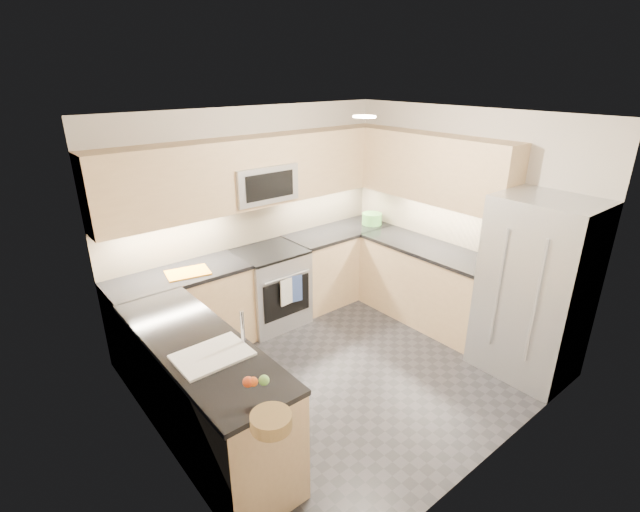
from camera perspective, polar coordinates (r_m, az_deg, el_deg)
The scene contains 37 objects.
floor at distance 4.90m, azimuth 2.68°, elevation -13.78°, with size 3.60×3.20×0.00m, color #242429.
ceiling at distance 4.00m, azimuth 3.33°, elevation 16.74°, with size 3.60×3.20×0.02m, color beige.
wall_back at distance 5.51m, azimuth -8.31°, elevation 4.73°, with size 3.60×0.02×2.50m, color beige.
wall_front at distance 3.41m, azimuth 21.52°, elevation -7.95°, with size 3.60×0.02×2.50m, color beige.
wall_left at distance 3.46m, azimuth -19.89°, elevation -7.25°, with size 0.02×3.20×2.50m, color beige.
wall_right at distance 5.60m, azimuth 16.78°, elevation 4.30°, with size 0.02×3.20×2.50m, color beige.
base_cab_back_left at distance 5.13m, azimuth -16.51°, elevation -7.10°, with size 1.42×0.60×0.90m, color tan.
base_cab_back_right at distance 6.17m, azimuth 2.22°, elevation -1.07°, with size 1.42×0.60×0.90m, color tan.
base_cab_right at distance 5.74m, azimuth 12.98°, elevation -3.50°, with size 0.60×1.70×0.90m, color tan.
base_cab_peninsula at distance 3.98m, azimuth -14.19°, elevation -16.16°, with size 0.60×2.00×0.90m, color tan.
countertop_back_left at distance 4.92m, azimuth -17.09°, elevation -2.30°, with size 1.42×0.63×0.04m, color black.
countertop_back_right at distance 6.00m, azimuth 2.28°, elevation 3.07°, with size 1.42×0.63×0.04m, color black.
countertop_right at distance 5.55m, azimuth 13.39°, elevation 0.88°, with size 0.63×1.70×0.04m, color black.
countertop_peninsula at distance 3.71m, azimuth -14.86°, elevation -10.42°, with size 0.63×2.00×0.04m, color black.
upper_cab_back at distance 5.22m, azimuth -7.64°, elevation 10.33°, with size 3.60×0.35×0.75m, color tan.
upper_cab_right at distance 5.48m, azimuth 14.00°, elevation 10.42°, with size 0.35×1.95×0.75m, color tan.
backsplash_back at distance 5.52m, azimuth -8.26°, elevation 4.17°, with size 3.60×0.01×0.51m, color tan.
backsplash_right at distance 5.86m, azimuth 13.09°, elevation 4.87°, with size 0.01×2.30×0.51m, color tan.
gas_range at distance 5.54m, azimuth -6.10°, elevation -3.90°, with size 0.76×0.65×0.91m, color #A6A8AE.
range_cooktop at distance 5.36m, azimuth -6.29°, elevation 0.53°, with size 0.76×0.65×0.03m, color black.
oven_door_glass at distance 5.30m, azimuth -4.11°, elevation -5.16°, with size 0.62×0.02×0.45m, color black.
oven_handle at distance 5.17m, azimuth -4.06°, elevation -2.58°, with size 0.02×0.02×0.60m, color #B2B5BA.
microwave at distance 5.23m, azimuth -7.42°, elevation 8.95°, with size 0.76×0.40×0.40m, color #9B9DA3.
microwave_door at distance 5.06m, azimuth -6.16°, elevation 8.57°, with size 0.60×0.01×0.28m, color black.
refrigerator at distance 4.92m, azimuth 24.98°, elevation -3.74°, with size 0.70×0.90×1.80m, color #ABAEB3.
fridge_handle_left at distance 4.52m, azimuth 24.97°, elevation -5.26°, with size 0.02×0.02×1.20m, color #B2B5BA.
fridge_handle_right at distance 4.66m, azimuth 21.07°, elevation -3.82°, with size 0.02×0.02×1.20m, color #B2B5BA.
sink_basin at distance 3.54m, azimuth -13.01°, elevation -12.74°, with size 0.52×0.38×0.16m, color white.
faucet at distance 3.53m, azimuth -9.51°, elevation -8.69°, with size 0.03×0.03×0.28m, color silver.
utensil_bowl at distance 6.23m, azimuth 6.41°, elevation 4.58°, with size 0.26×0.26×0.15m, color #4F9D43.
cutting_board at distance 4.89m, azimuth -15.96°, elevation -1.98°, with size 0.42×0.30×0.01m, color orange.
fruit_basket at distance 2.84m, azimuth -6.04°, elevation -19.57°, with size 0.24×0.24×0.09m, color olive.
fruit_apple at distance 3.02m, azimuth -8.85°, elevation -15.07°, with size 0.07×0.07×0.07m, color #BC3B15.
fruit_pear at distance 3.02m, azimuth -6.91°, elevation -14.95°, with size 0.07×0.07×0.07m, color #6BB04B.
dish_towel_check at distance 5.21m, azimuth -4.15°, elevation -4.44°, with size 0.17×0.01×0.31m, color white.
dish_towel_blue at distance 5.27m, azimuth -3.06°, elevation -4.06°, with size 0.17×0.01×0.32m, color #32488A.
fruit_orange at distance 3.02m, azimuth -8.22°, elevation -15.07°, with size 0.06×0.06×0.06m, color #DA5318.
Camera 1 is at (-2.69, -2.93, 2.86)m, focal length 26.00 mm.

